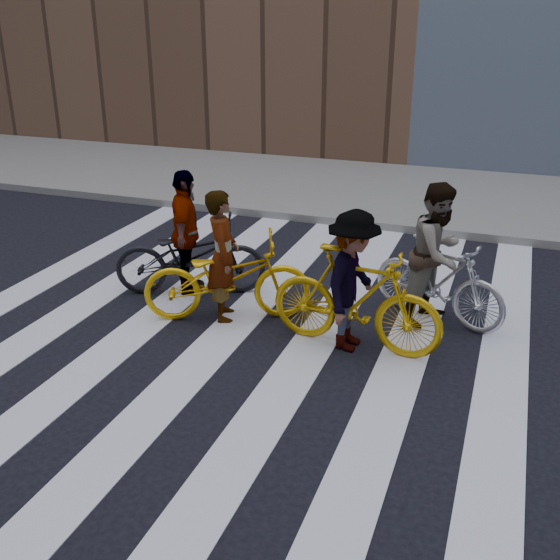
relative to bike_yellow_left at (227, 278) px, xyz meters
The scene contains 11 objects.
ground 1.15m from the bike_yellow_left, 44.11° to the right, with size 100.00×100.00×0.00m, color black.
sidewalk_far 6.86m from the bike_yellow_left, 83.94° to the left, with size 100.00×5.00×0.15m, color gray.
zebra_crosswalk 1.15m from the bike_yellow_left, 44.11° to the right, with size 8.25×10.00×0.01m.
bike_yellow_left is the anchor object (origin of this frame).
bike_silver_mid 2.72m from the bike_yellow_left, 18.78° to the left, with size 0.53×1.86×1.12m, color silver.
bike_yellow_right 1.77m from the bike_yellow_left, ahead, with size 0.59×2.09×1.26m, color #DAA40C.
bike_dark_rear 1.02m from the bike_yellow_left, 144.94° to the left, with size 0.74×2.11×1.11m, color black.
rider_left 0.30m from the bike_yellow_left, behind, with size 0.63×0.41×1.72m, color slate.
rider_mid 2.69m from the bike_yellow_left, 19.12° to the left, with size 0.89×0.69×1.83m, color slate.
rider_right 1.74m from the bike_yellow_left, ahead, with size 1.10×0.63×1.70m, color slate.
rider_rear 1.11m from the bike_yellow_left, 146.49° to the left, with size 1.04×0.43×1.78m, color slate.
Camera 1 is at (2.60, -6.39, 3.77)m, focal length 42.00 mm.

